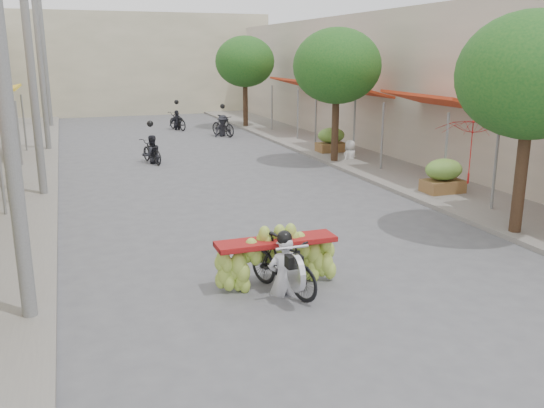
{
  "coord_description": "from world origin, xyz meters",
  "views": [
    {
      "loc": [
        -4.58,
        -6.5,
        4.29
      ],
      "look_at": [
        -0.5,
        4.9,
        1.1
      ],
      "focal_mm": 38.0,
      "sensor_mm": 36.0,
      "label": 1
    }
  ],
  "objects": [
    {
      "name": "pedestrian",
      "position": [
        6.18,
        14.16,
        0.88
      ],
      "size": [
        0.86,
        0.71,
        1.52
      ],
      "rotation": [
        0.0,
        0.0,
        3.55
      ],
      "color": "silver",
      "rests_on": "ground"
    },
    {
      "name": "street_tree_near",
      "position": [
        5.4,
        4.0,
        3.78
      ],
      "size": [
        3.4,
        3.4,
        5.25
      ],
      "color": "#3A2719",
      "rests_on": "ground"
    },
    {
      "name": "bg_motorbike_b",
      "position": [
        3.21,
        22.94,
        0.82
      ],
      "size": [
        1.22,
        1.97,
        1.95
      ],
      "color": "black",
      "rests_on": "ground"
    },
    {
      "name": "bg_motorbike_a",
      "position": [
        -1.45,
        16.52,
        0.74
      ],
      "size": [
        1.0,
        1.77,
        1.95
      ],
      "color": "black",
      "rests_on": "ground"
    },
    {
      "name": "sidewalk_right",
      "position": [
        7.0,
        15.0,
        0.06
      ],
      "size": [
        4.0,
        60.0,
        0.12
      ],
      "primitive_type": "cube",
      "color": "gray",
      "rests_on": "ground"
    },
    {
      "name": "utility_pole_back",
      "position": [
        -5.4,
        30.0,
        4.03
      ],
      "size": [
        0.6,
        0.24,
        8.0
      ],
      "color": "slate",
      "rests_on": "ground"
    },
    {
      "name": "utility_pole_mid",
      "position": [
        -5.4,
        12.0,
        4.03
      ],
      "size": [
        0.6,
        0.24,
        8.0
      ],
      "color": "slate",
      "rests_on": "ground"
    },
    {
      "name": "street_tree_mid",
      "position": [
        5.4,
        14.0,
        3.78
      ],
      "size": [
        3.4,
        3.4,
        5.25
      ],
      "color": "#3A2719",
      "rests_on": "ground"
    },
    {
      "name": "banana_motorbike",
      "position": [
        -1.07,
        2.85,
        0.69
      ],
      "size": [
        2.29,
        1.95,
        2.03
      ],
      "color": "black",
      "rests_on": "ground"
    },
    {
      "name": "street_tree_far",
      "position": [
        5.4,
        26.0,
        3.78
      ],
      "size": [
        3.4,
        3.4,
        5.25
      ],
      "color": "#3A2719",
      "rests_on": "ground"
    },
    {
      "name": "produce_crate_far",
      "position": [
        6.2,
        16.0,
        0.71
      ],
      "size": [
        1.2,
        0.88,
        1.16
      ],
      "color": "brown",
      "rests_on": "ground"
    },
    {
      "name": "utility_pole_far",
      "position": [
        -5.4,
        21.0,
        4.03
      ],
      "size": [
        0.6,
        0.24,
        8.0
      ],
      "color": "slate",
      "rests_on": "ground"
    },
    {
      "name": "bg_motorbike_c",
      "position": [
        1.44,
        26.41,
        0.77
      ],
      "size": [
        1.13,
        1.9,
        1.95
      ],
      "color": "black",
      "rests_on": "ground"
    },
    {
      "name": "far_building",
      "position": [
        0.0,
        38.0,
        3.5
      ],
      "size": [
        20.0,
        6.0,
        7.0
      ],
      "primitive_type": "cube",
      "color": "beige",
      "rests_on": "ground"
    },
    {
      "name": "shophouse_row_right",
      "position": [
        11.99,
        14.0,
        3.0
      ],
      "size": [
        9.77,
        40.0,
        6.0
      ],
      "color": "#B5A896",
      "rests_on": "ground"
    },
    {
      "name": "produce_crate_mid",
      "position": [
        6.2,
        8.0,
        0.71
      ],
      "size": [
        1.2,
        0.88,
        1.16
      ],
      "color": "brown",
      "rests_on": "ground"
    },
    {
      "name": "market_umbrella",
      "position": [
        6.13,
        6.7,
        2.55
      ],
      "size": [
        2.44,
        2.44,
        1.89
      ],
      "rotation": [
        0.0,
        0.0,
        -0.19
      ],
      "color": "#A51716",
      "rests_on": "ground"
    },
    {
      "name": "ground",
      "position": [
        0.0,
        0.0,
        0.0
      ],
      "size": [
        120.0,
        120.0,
        0.0
      ],
      "primitive_type": "plane",
      "color": "#58585D",
      "rests_on": "ground"
    },
    {
      "name": "utility_pole_near",
      "position": [
        -5.4,
        3.0,
        4.03
      ],
      "size": [
        0.6,
        0.24,
        8.0
      ],
      "color": "slate",
      "rests_on": "ground"
    }
  ]
}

